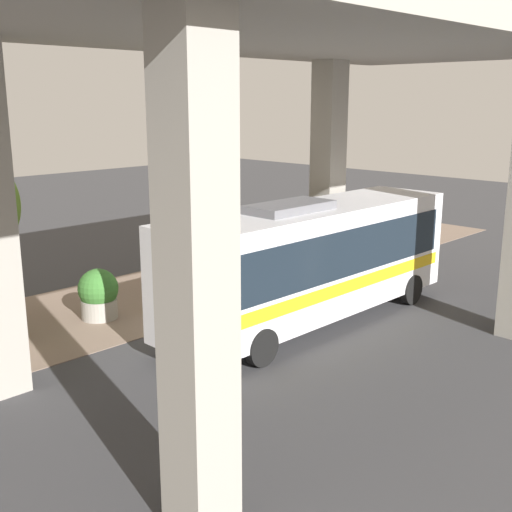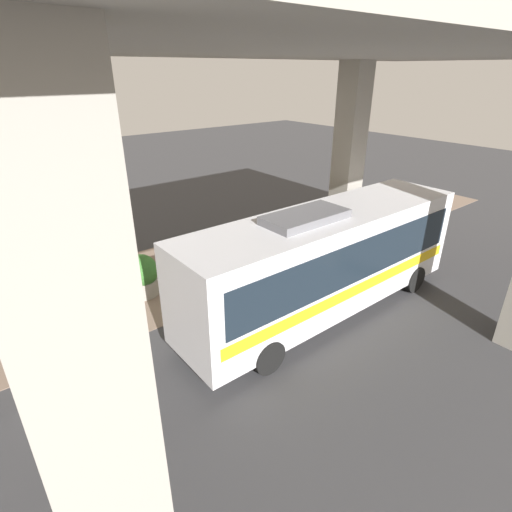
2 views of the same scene
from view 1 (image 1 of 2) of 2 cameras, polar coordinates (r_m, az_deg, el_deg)
The scene contains 8 objects.
ground_plane at distance 19.65m, azimuth -5.98°, elevation -5.97°, with size 80.00×80.00×0.00m, color #38383A.
sidewalk_strip at distance 21.94m, azimuth -11.00°, elevation -4.02°, with size 6.00×40.00×0.02m.
overpass at distance 15.64m, azimuth 3.14°, elevation 16.64°, with size 9.40×19.92×8.49m.
bus at distance 19.14m, azimuth 5.06°, elevation -0.08°, with size 2.66×10.55×3.79m.
fire_hydrant at distance 20.65m, azimuth -9.61°, elevation -3.54°, with size 0.43×0.21×1.07m.
planter_front at distance 20.30m, azimuth -13.83°, elevation -3.35°, with size 1.23×1.23×1.58m.
planter_middle at distance 22.48m, azimuth -5.41°, elevation -1.31°, with size 1.25×1.25×1.57m.
planter_extra at distance 20.68m, azimuth -5.81°, elevation -2.60°, with size 1.14×1.14×1.63m.
Camera 1 is at (14.34, -11.70, 6.61)m, focal length 45.00 mm.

